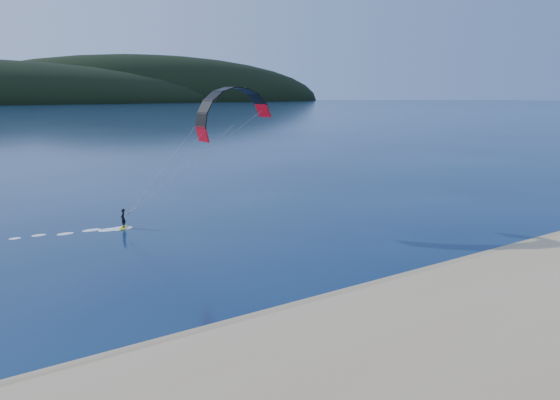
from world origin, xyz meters
name	(u,v)px	position (x,y,z in m)	size (l,w,h in m)	color
ground	(326,358)	(0.00, 0.00, 0.00)	(1800.00, 1800.00, 0.00)	#08193C
wet_sand	(273,320)	(0.00, 4.50, 0.05)	(220.00, 2.50, 0.10)	#917954
kitesurfer_near	(227,130)	(6.98, 22.88, 8.57)	(22.92, 7.67, 12.66)	gold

